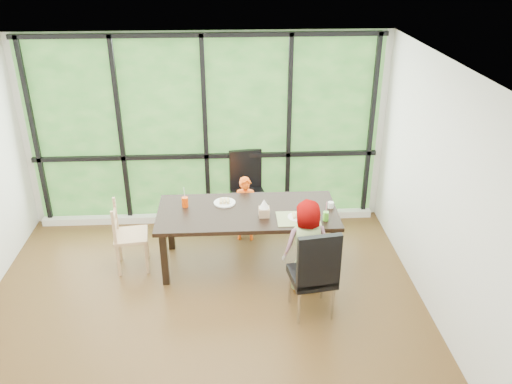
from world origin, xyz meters
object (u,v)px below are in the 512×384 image
(green_cup, at_px, (326,216))
(plate_far, at_px, (225,203))
(child_toddler, at_px, (246,209))
(white_mug, at_px, (331,205))
(dining_table, at_px, (248,237))
(orange_cup, at_px, (185,202))
(child_older, at_px, (306,246))
(chair_window_leather, at_px, (248,191))
(tissue_box, at_px, (264,212))
(chair_end_beech, at_px, (131,236))
(chair_interior_leather, at_px, (312,270))
(plate_near, at_px, (298,217))

(green_cup, bearing_deg, plate_far, 157.14)
(child_toddler, height_order, white_mug, child_toddler)
(dining_table, xyz_separation_m, orange_cup, (-0.77, 0.15, 0.44))
(dining_table, bearing_deg, white_mug, 1.33)
(child_toddler, relative_size, white_mug, 12.36)
(orange_cup, distance_m, white_mug, 1.80)
(plate_far, bearing_deg, orange_cup, -172.84)
(plate_far, bearing_deg, child_older, -39.64)
(child_toddler, bearing_deg, chair_window_leather, 86.42)
(child_toddler, height_order, tissue_box, child_toddler)
(chair_end_beech, bearing_deg, orange_cup, -83.65)
(child_older, distance_m, tissue_box, 0.66)
(green_cup, bearing_deg, chair_window_leather, 123.92)
(chair_window_leather, height_order, chair_interior_leather, same)
(chair_window_leather, relative_size, orange_cup, 8.57)
(child_toddler, relative_size, plate_far, 3.35)
(child_toddler, xyz_separation_m, tissue_box, (0.19, -0.75, 0.35))
(child_toddler, height_order, plate_far, child_toddler)
(dining_table, distance_m, child_older, 0.88)
(dining_table, bearing_deg, plate_near, -19.81)
(green_cup, bearing_deg, dining_table, 162.31)
(chair_window_leather, relative_size, plate_near, 4.51)
(dining_table, distance_m, plate_far, 0.52)
(white_mug, height_order, tissue_box, tissue_box)
(chair_window_leather, bearing_deg, plate_near, -75.60)
(chair_interior_leather, bearing_deg, orange_cup, -47.49)
(chair_window_leather, relative_size, green_cup, 9.84)
(chair_window_leather, xyz_separation_m, green_cup, (0.86, -1.28, 0.26))
(child_toddler, bearing_deg, chair_interior_leather, -63.60)
(dining_table, relative_size, chair_interior_leather, 2.04)
(chair_interior_leather, height_order, orange_cup, chair_interior_leather)
(chair_end_beech, bearing_deg, plate_near, -102.72)
(chair_window_leather, xyz_separation_m, child_older, (0.60, -1.55, 0.03))
(orange_cup, xyz_separation_m, tissue_box, (0.96, -0.30, -0.01))
(white_mug, bearing_deg, tissue_box, -168.45)
(chair_interior_leather, bearing_deg, child_older, -97.60)
(child_older, xyz_separation_m, white_mug, (0.38, 0.58, 0.22))
(dining_table, bearing_deg, tissue_box, -37.10)
(tissue_box, bearing_deg, child_older, -42.06)
(chair_end_beech, distance_m, child_toddler, 1.56)
(child_toddler, bearing_deg, child_older, -56.44)
(plate_near, distance_m, green_cup, 0.33)
(chair_interior_leather, distance_m, child_older, 0.45)
(dining_table, xyz_separation_m, child_older, (0.65, -0.56, 0.19))
(child_toddler, xyz_separation_m, white_mug, (1.03, -0.57, 0.33))
(plate_far, relative_size, white_mug, 3.69)
(chair_interior_leather, bearing_deg, green_cup, -118.09)
(chair_window_leather, height_order, orange_cup, chair_window_leather)
(chair_interior_leather, distance_m, tissue_box, 1.01)
(chair_window_leather, bearing_deg, child_toddler, -107.52)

